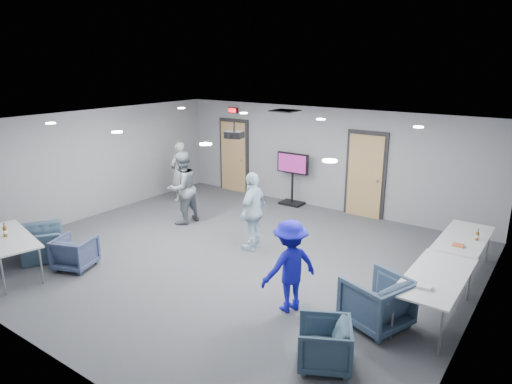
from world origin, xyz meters
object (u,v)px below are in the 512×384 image
Objects in this scene: table_front_left at (7,239)px; tv_stand at (292,176)px; person_d at (290,266)px; chair_front_b at (40,243)px; person_b at (182,188)px; chair_right_c at (324,344)px; person_c at (253,211)px; chair_front_a at (75,253)px; table_right_a at (464,239)px; person_a at (179,172)px; table_right_b at (436,278)px; bottle_right at (477,236)px; chair_right_b at (376,302)px; bottle_front at (5,232)px; projector at (234,134)px.

tv_stand is (2.09, 6.75, 0.14)m from table_front_left.
person_d reaches higher than chair_front_b.
chair_right_c is (5.36, -2.94, -0.57)m from person_b.
person_c reaches higher than tv_stand.
chair_front_a is 7.32m from table_right_a.
tv_stand is (1.29, 5.91, 0.51)m from chair_front_a.
chair_front_a is 1.01m from chair_front_b.
chair_right_c and chair_front_a have the same top height.
person_a is 0.85× the size of table_right_b.
bottle_right is (7.33, 4.13, 0.50)m from chair_front_b.
person_b is 3.12m from chair_front_a.
chair_right_c is (1.11, -0.96, -0.44)m from person_d.
tv_stand reaches higher than table_right_a.
chair_right_c is at bearing 75.45° from person_d.
person_b reaches higher than person_d.
chair_front_b is (-0.89, -3.19, -0.57)m from person_b.
person_b is 1.22× the size of tv_stand.
person_b is 6.14m from chair_right_c.
person_d is 0.76× the size of table_front_left.
person_b reaches higher than chair_front_b.
person_c is 4.71m from table_front_left.
bottle_front is (-6.26, -2.27, 0.44)m from chair_right_b.
bottle_right is (0.87, 2.57, 0.42)m from chair_right_b.
person_b reaches higher than chair_right_c.
person_d reaches higher than table_right_b.
table_right_b is (0.00, -1.90, 0.00)m from table_right_a.
table_front_left is (-6.90, -2.96, -0.00)m from table_right_b.
person_c reaches higher than chair_front_b.
person_a reaches higher than bottle_right.
chair_right_b is 0.44× the size of table_right_b.
person_a is at bearing 73.44° from table_right_b.
table_front_left is 7.35× the size of bottle_front.
bottle_right is (7.12, 4.84, 0.12)m from table_front_left.
projector is (-2.36, 1.64, 1.65)m from person_d.
person_c is at bearing -92.02° from chair_right_b.
projector is (1.89, -0.34, 1.52)m from person_b.
projector is (-4.32, -1.30, 1.72)m from table_right_a.
person_b is 2.56× the size of chair_front_a.
person_a is 1.74× the size of chair_front_b.
tv_stand is at bearing -76.60° from chair_front_b.
bottle_right is at bearing 0.21° from projector.
bottle_right is (7.13, 4.84, -0.02)m from bottle_front.
tv_stand is (2.83, 1.51, -0.02)m from person_a.
chair_right_b is at bearing 165.94° from table_right_a.
chair_right_c is 0.48× the size of tv_stand.
table_front_left reaches higher than chair_front_b.
tv_stand reaches higher than table_front_left.
person_c is 1.11× the size of person_d.
chair_right_c is 6.26m from chair_front_b.
table_right_b is (7.64, -2.27, -0.15)m from person_a.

